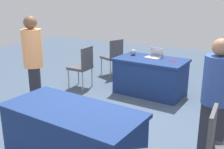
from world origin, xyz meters
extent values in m
plane|color=#3D4C60|center=(0.00, 0.00, 0.00)|extent=(14.40, 14.40, 0.00)
cube|color=navy|center=(0.10, -1.99, 0.74)|extent=(1.50, 0.94, 0.05)
cube|color=navy|center=(0.10, -1.99, 0.36)|extent=(1.44, 0.90, 0.71)
cube|color=navy|center=(0.00, 0.87, 0.74)|extent=(1.79, 0.95, 0.05)
cube|color=navy|center=(0.00, 0.87, 0.36)|extent=(1.72, 0.91, 0.71)
cylinder|color=#9E9993|center=(1.82, -1.39, 0.22)|extent=(0.03, 0.03, 0.44)
cylinder|color=#9E9993|center=(1.82, -1.77, 0.22)|extent=(0.03, 0.03, 0.44)
cylinder|color=#9E9993|center=(1.44, -1.39, 0.22)|extent=(0.03, 0.03, 0.44)
cylinder|color=#9E9993|center=(1.44, -1.77, 0.22)|extent=(0.03, 0.03, 0.44)
cube|color=#47474C|center=(1.63, -1.58, 0.47)|extent=(0.44, 0.44, 0.06)
cube|color=#47474C|center=(1.43, -1.58, 0.73)|extent=(0.04, 0.42, 0.45)
cylinder|color=#9E9993|center=(1.74, -2.69, 0.22)|extent=(0.03, 0.03, 0.44)
cylinder|color=#9E9993|center=(1.60, -3.04, 0.22)|extent=(0.03, 0.03, 0.44)
cylinder|color=#9E9993|center=(1.39, -2.55, 0.22)|extent=(0.03, 0.03, 0.44)
cylinder|color=#9E9993|center=(1.25, -2.90, 0.22)|extent=(0.03, 0.03, 0.44)
cube|color=#47474C|center=(1.49, -2.80, 0.47)|extent=(0.57, 0.57, 0.06)
cube|color=#47474C|center=(1.31, -2.72, 0.73)|extent=(0.19, 0.40, 0.45)
cube|color=#47474C|center=(-1.55, 0.56, 0.73)|extent=(0.06, 0.42, 0.45)
cube|color=#26262D|center=(-1.46, -0.12, 0.38)|extent=(0.33, 0.32, 0.76)
cylinder|color=#2D478C|center=(-1.46, -0.12, 1.07)|extent=(0.48, 0.48, 0.60)
sphere|color=#936B4C|center=(-1.46, -0.12, 1.47)|extent=(0.21, 0.21, 0.21)
cube|color=#26262D|center=(1.59, -0.15, 0.42)|extent=(0.32, 0.33, 0.83)
cylinder|color=#F49E60|center=(1.59, -0.15, 1.16)|extent=(0.48, 0.48, 0.66)
sphere|color=brown|center=(1.59, -0.15, 1.60)|extent=(0.23, 0.23, 0.23)
cube|color=silver|center=(0.10, -2.09, 0.77)|extent=(0.36, 0.28, 0.02)
cube|color=#B7B7BC|center=(0.07, -2.23, 0.87)|extent=(0.32, 0.14, 0.19)
sphere|color=gray|center=(0.58, -2.14, 0.83)|extent=(0.13, 0.13, 0.13)
cube|color=red|center=(-0.34, -2.05, 0.76)|extent=(0.18, 0.11, 0.01)
camera|label=1|loc=(-1.87, 3.25, 2.08)|focal=43.80mm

